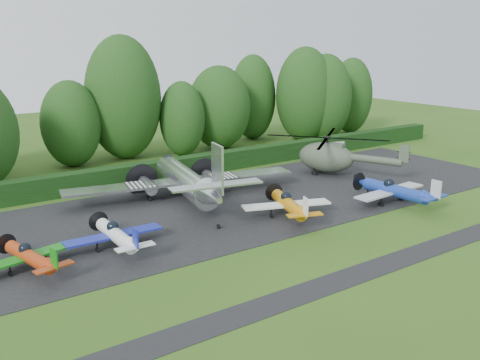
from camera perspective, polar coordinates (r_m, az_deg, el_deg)
ground at (r=35.46m, az=0.99°, el=-8.16°), size 160.00×160.00×0.00m
apron at (r=43.42m, az=-6.77°, el=-3.85°), size 70.00×18.00×0.01m
taxiway_verge at (r=31.25m, az=7.57°, el=-11.64°), size 70.00×2.00×0.00m
hedgerow at (r=52.99m, az=-12.42°, el=-0.63°), size 90.00×1.60×2.00m
transport_plane at (r=46.71m, az=-5.64°, el=-0.08°), size 20.86×15.99×6.68m
light_plane_red at (r=35.33m, az=-21.53°, el=-7.60°), size 6.26×6.58×2.40m
light_plane_white at (r=37.08m, az=-13.09°, el=-5.71°), size 6.75×7.10×2.60m
light_plane_orange at (r=42.52m, az=5.18°, el=-2.59°), size 7.19×7.56×2.76m
light_plane_blue at (r=47.63m, az=16.20°, el=-1.08°), size 7.80×8.20×3.00m
helicopter at (r=56.21m, az=9.25°, el=2.69°), size 12.55×14.69×4.04m
sign_board at (r=65.61m, az=9.88°, el=3.53°), size 3.07×0.12×1.73m
tree_0 at (r=74.24m, az=6.92°, el=9.03°), size 7.90×7.90×12.82m
tree_2 at (r=68.74m, az=-2.23°, el=7.73°), size 8.00×8.00×10.59m
tree_3 at (r=82.14m, az=11.79°, el=8.80°), size 6.17×6.17×11.13m
tree_4 at (r=64.07m, az=-12.37°, el=8.55°), size 8.79×8.79×14.33m
tree_6 at (r=75.35m, az=1.37°, el=8.81°), size 6.40×6.40×11.74m
tree_8 at (r=64.81m, az=-6.19°, el=6.49°), size 5.46×5.46×8.99m
tree_9 at (r=61.70m, az=-17.59°, el=5.71°), size 6.48×6.48×9.53m
tree_13 at (r=75.16m, az=9.08°, el=8.66°), size 7.16×7.16×11.87m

